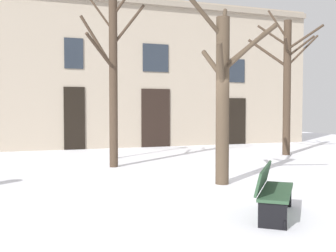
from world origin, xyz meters
The scene contains 7 objects.
ground_plane centered at (0.00, 0.00, 0.00)m, with size 32.64×32.64×0.00m, color white.
building_facade centered at (0.01, 8.81, 3.53)m, with size 20.40×0.60×6.98m.
tree_left_of_center centered at (-1.41, 2.80, 2.86)m, with size 2.03×1.41×6.01m.
tree_foreground centered at (5.61, 3.74, 2.89)m, with size 2.45×2.15×5.66m.
tree_center centered at (0.47, -0.86, 2.26)m, with size 1.91×2.61×4.53m.
streetlamp centered at (-0.96, 4.88, 2.24)m, with size 0.30×0.30×3.66m.
bench_by_litter_bin centered at (-0.06, -3.73, 0.43)m, with size 1.43×1.59×0.85m.
Camera 1 is at (-4.01, -9.50, 1.82)m, focal length 43.16 mm.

